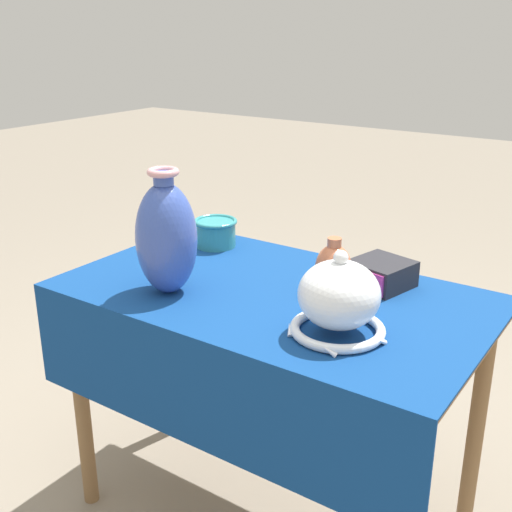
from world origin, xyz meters
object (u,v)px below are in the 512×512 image
(mosaic_tile_box, at_px, (381,274))
(cup_wide_teal, at_px, (216,232))
(vase_tall_bulbous, at_px, (166,237))
(vase_dome_bell, at_px, (339,300))
(jar_round_terracotta, at_px, (333,268))

(mosaic_tile_box, bearing_deg, cup_wide_teal, -167.51)
(vase_tall_bulbous, relative_size, cup_wide_teal, 2.40)
(vase_dome_bell, height_order, cup_wide_teal, vase_dome_bell)
(vase_tall_bulbous, bearing_deg, mosaic_tile_box, 38.17)
(vase_dome_bell, distance_m, jar_round_terracotta, 0.23)
(vase_tall_bulbous, distance_m, vase_dome_bell, 0.47)
(vase_dome_bell, relative_size, jar_round_terracotta, 1.53)
(mosaic_tile_box, height_order, jar_round_terracotta, jar_round_terracotta)
(vase_tall_bulbous, height_order, cup_wide_teal, vase_tall_bulbous)
(vase_dome_bell, relative_size, cup_wide_teal, 1.68)
(vase_tall_bulbous, bearing_deg, cup_wide_teal, 108.83)
(vase_tall_bulbous, bearing_deg, jar_round_terracotta, 33.53)
(vase_dome_bell, relative_size, mosaic_tile_box, 1.31)
(mosaic_tile_box, relative_size, cup_wide_teal, 1.28)
(vase_dome_bell, xyz_separation_m, cup_wide_teal, (-0.59, 0.32, -0.03))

